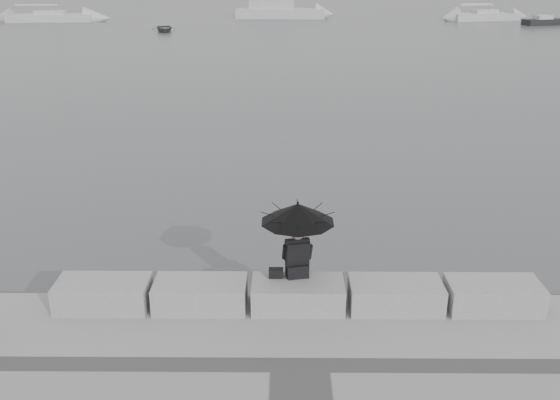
{
  "coord_description": "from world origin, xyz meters",
  "views": [
    {
      "loc": [
        -0.23,
        -10.0,
        6.17
      ],
      "look_at": [
        -0.34,
        3.0,
        1.2
      ],
      "focal_mm": 40.0,
      "sensor_mm": 36.0,
      "label": 1
    }
  ],
  "objects_px": {
    "motor_cruiser": "(280,10)",
    "small_motorboat": "(549,22)",
    "sailboat_right": "(484,16)",
    "seated_person": "(298,221)",
    "dinghy": "(164,28)",
    "sailboat_left": "(50,17)"
  },
  "relations": [
    {
      "from": "seated_person",
      "to": "motor_cruiser",
      "type": "distance_m",
      "value": 66.17
    },
    {
      "from": "sailboat_left",
      "to": "motor_cruiser",
      "type": "bearing_deg",
      "value": 5.51
    },
    {
      "from": "motor_cruiser",
      "to": "small_motorboat",
      "type": "xyz_separation_m",
      "value": [
        28.3,
        -7.91,
        -0.57
      ]
    },
    {
      "from": "seated_person",
      "to": "motor_cruiser",
      "type": "relative_size",
      "value": 0.13
    },
    {
      "from": "motor_cruiser",
      "to": "small_motorboat",
      "type": "relative_size",
      "value": 1.77
    },
    {
      "from": "sailboat_left",
      "to": "dinghy",
      "type": "relative_size",
      "value": 3.85
    },
    {
      "from": "seated_person",
      "to": "sailboat_right",
      "type": "xyz_separation_m",
      "value": [
        22.24,
        63.42,
        -1.51
      ]
    },
    {
      "from": "dinghy",
      "to": "motor_cruiser",
      "type": "bearing_deg",
      "value": 38.96
    },
    {
      "from": "seated_person",
      "to": "small_motorboat",
      "type": "relative_size",
      "value": 0.24
    },
    {
      "from": "small_motorboat",
      "to": "dinghy",
      "type": "distance_m",
      "value": 39.88
    },
    {
      "from": "sailboat_right",
      "to": "small_motorboat",
      "type": "relative_size",
      "value": 2.19
    },
    {
      "from": "motor_cruiser",
      "to": "small_motorboat",
      "type": "bearing_deg",
      "value": -12.53
    },
    {
      "from": "sailboat_right",
      "to": "motor_cruiser",
      "type": "distance_m",
      "value": 23.18
    },
    {
      "from": "sailboat_right",
      "to": "dinghy",
      "type": "xyz_separation_m",
      "value": [
        -33.96,
        -12.29,
        -0.24
      ]
    },
    {
      "from": "sailboat_right",
      "to": "seated_person",
      "type": "bearing_deg",
      "value": -121.96
    },
    {
      "from": "small_motorboat",
      "to": "dinghy",
      "type": "height_order",
      "value": "small_motorboat"
    },
    {
      "from": "sailboat_left",
      "to": "motor_cruiser",
      "type": "relative_size",
      "value": 1.24
    },
    {
      "from": "seated_person",
      "to": "sailboat_right",
      "type": "bearing_deg",
      "value": 59.12
    },
    {
      "from": "seated_person",
      "to": "small_motorboat",
      "type": "height_order",
      "value": "seated_person"
    },
    {
      "from": "motor_cruiser",
      "to": "dinghy",
      "type": "xyz_separation_m",
      "value": [
        -10.95,
        -15.03,
        -0.61
      ]
    },
    {
      "from": "sailboat_right",
      "to": "small_motorboat",
      "type": "xyz_separation_m",
      "value": [
        5.29,
        -5.17,
        -0.21
      ]
    },
    {
      "from": "small_motorboat",
      "to": "dinghy",
      "type": "xyz_separation_m",
      "value": [
        -39.24,
        -7.12,
        -0.04
      ]
    }
  ]
}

